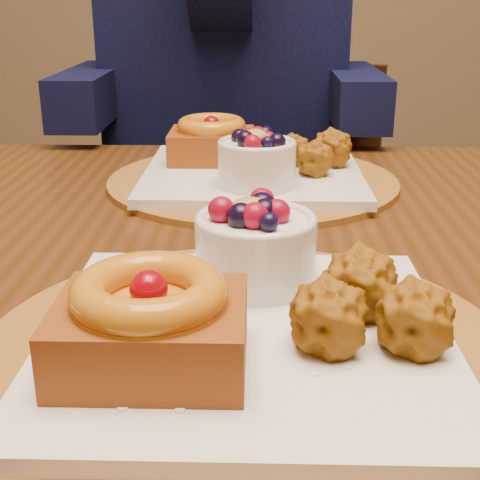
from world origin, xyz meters
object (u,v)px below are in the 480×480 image
at_px(diner, 225,12).
at_px(chair_far, 263,257).
at_px(dining_table, 250,312).
at_px(place_setting_near, 242,315).
at_px(place_setting_far, 250,165).

bearing_deg(diner, chair_far, -18.04).
distance_m(dining_table, place_setting_near, 0.24).
height_order(place_setting_near, diner, diner).
bearing_deg(chair_far, dining_table, -74.30).
bearing_deg(chair_far, place_setting_near, -74.09).
height_order(place_setting_near, place_setting_far, place_setting_near).
distance_m(chair_far, diner, 0.49).
distance_m(dining_table, chair_far, 0.68).
bearing_deg(place_setting_near, dining_table, 89.10).
relative_size(chair_far, diner, 0.96).
height_order(place_setting_far, chair_far, chair_far).
xyz_separation_m(dining_table, chair_far, (0.02, 0.65, -0.20)).
bearing_deg(dining_table, chair_far, 88.24).
bearing_deg(dining_table, place_setting_near, -90.90).
xyz_separation_m(place_setting_near, diner, (-0.05, 0.89, 0.17)).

